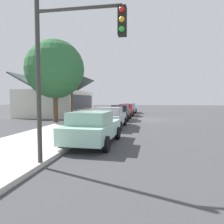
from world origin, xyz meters
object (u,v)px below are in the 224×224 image
car_seafoam (93,127)px  traffic_light_main (71,54)px  car_skyblue (130,108)px  car_cherry (126,110)px  shade_tree (55,69)px  car_charcoal (121,112)px  fire_hydrant_red (102,118)px  utility_pole_wooden (72,83)px  car_silver (111,117)px

car_seafoam → traffic_light_main: bearing=-173.8°
car_seafoam → car_skyblue: bearing=2.1°
car_cherry → shade_tree: bearing=144.4°
car_seafoam → shade_tree: size_ratio=0.58×
traffic_light_main → car_skyblue: bearing=0.3°
car_charcoal → fire_hydrant_red: size_ratio=6.39×
car_cherry → car_seafoam: bearing=179.0°
car_cherry → traffic_light_main: bearing=179.7°
car_seafoam → car_charcoal: 11.71m
car_cherry → fire_hydrant_red: 8.87m
traffic_light_main → fire_hydrant_red: bearing=7.8°
shade_tree → fire_hydrant_red: shade_tree is taller
car_seafoam → utility_pole_wooden: 13.27m
traffic_light_main → utility_pole_wooden: bearing=20.5°
car_charcoal → car_cherry: same height
car_seafoam → car_cherry: bearing=2.4°
car_silver → car_cherry: bearing=0.4°
car_seafoam → car_silver: size_ratio=0.92×
car_charcoal → car_skyblue: size_ratio=0.92×
fire_hydrant_red → traffic_light_main: bearing=-172.2°
car_silver → car_skyblue: size_ratio=0.99×
car_seafoam → shade_tree: 11.39m
car_skyblue → fire_hydrant_red: (-14.62, 1.51, -0.32)m
car_seafoam → car_charcoal: size_ratio=0.99×
car_cherry → traffic_light_main: traffic_light_main is taller
car_cherry → car_skyblue: 5.87m
car_seafoam → fire_hydrant_red: 8.73m
car_charcoal → traffic_light_main: (-15.15, -0.31, 2.68)m
car_silver → fire_hydrant_red: 3.19m
car_seafoam → car_skyblue: same height
car_cherry → fire_hydrant_red: car_cherry is taller
car_silver → car_skyblue: (17.50, -0.18, 0.00)m
car_skyblue → utility_pole_wooden: utility_pole_wooden is taller
shade_tree → traffic_light_main: bearing=-153.0°
car_cherry → utility_pole_wooden: utility_pole_wooden is taller
utility_pole_wooden → fire_hydrant_red: (-3.09, -4.00, -3.43)m
car_silver → shade_tree: (3.03, 5.87, 4.18)m
fire_hydrant_red → car_seafoam: bearing=-170.6°
car_silver → utility_pole_wooden: bearing=42.5°
utility_pole_wooden → fire_hydrant_red: bearing=-127.7°
car_charcoal → shade_tree: shade_tree is taller
car_seafoam → car_silver: bearing=3.3°
car_charcoal → car_cherry: bearing=0.2°
car_skyblue → fire_hydrant_red: bearing=173.2°
car_charcoal → car_cherry: (5.65, -0.05, 0.00)m
utility_pole_wooden → traffic_light_main: bearing=-159.5°
car_silver → fire_hydrant_red: size_ratio=6.85×
car_silver → car_charcoal: size_ratio=1.07×
car_seafoam → traffic_light_main: (-3.44, -0.23, 2.68)m
shade_tree → fire_hydrant_red: (-0.15, -4.54, -4.50)m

